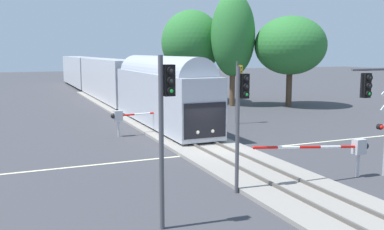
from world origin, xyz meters
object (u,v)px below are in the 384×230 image
object	(u,v)px
crossing_gate_near	(347,148)
elm_centre_background	(191,42)
oak_far_right	(233,35)
traffic_signal_far_side	(238,82)
commuter_train	(107,77)
maple_right_background	(290,46)
crossing_gate_far	(129,116)
traffic_signal_median	(241,109)
traffic_signal_near_left	(165,115)

from	to	relation	value
crossing_gate_near	elm_centre_background	bearing A→B (deg)	80.48
oak_far_right	traffic_signal_far_side	bearing A→B (deg)	-115.81
commuter_train	crossing_gate_near	bearing A→B (deg)	-84.90
commuter_train	maple_right_background	xyz separation A→B (m)	(16.60, -13.60, 3.68)
oak_far_right	maple_right_background	bearing A→B (deg)	-25.78
maple_right_background	crossing_gate_far	bearing A→B (deg)	-154.99
crossing_gate_far	traffic_signal_median	xyz separation A→B (m)	(1.12, -13.69, 2.10)
maple_right_background	elm_centre_background	bearing A→B (deg)	138.60
maple_right_background	traffic_signal_median	bearing A→B (deg)	-129.24
traffic_signal_near_left	traffic_signal_median	distance (m)	4.64
crossing_gate_far	maple_right_background	bearing A→B (deg)	25.01
commuter_train	traffic_signal_far_side	bearing A→B (deg)	-74.03
traffic_signal_median	maple_right_background	xyz separation A→B (m)	(18.76, 22.96, 2.91)
crossing_gate_near	elm_centre_background	distance (m)	31.27
traffic_signal_far_side	elm_centre_background	size ratio (longest dim) A/B	0.48
maple_right_background	oak_far_right	bearing A→B (deg)	154.22
traffic_signal_median	maple_right_background	distance (m)	29.79
commuter_train	crossing_gate_far	xyz separation A→B (m)	(-3.28, -22.87, -1.33)
crossing_gate_near	traffic_signal_far_side	xyz separation A→B (m)	(2.85, 15.32, 1.92)
traffic_signal_near_left	traffic_signal_far_side	distance (m)	21.34
traffic_signal_near_left	traffic_signal_far_side	world-z (taller)	traffic_signal_near_left
crossing_gate_near	traffic_signal_median	size ratio (longest dim) A/B	1.19
elm_centre_background	traffic_signal_near_left	bearing A→B (deg)	-114.16
crossing_gate_near	crossing_gate_far	xyz separation A→B (m)	(-6.56, 13.86, -0.05)
traffic_signal_median	traffic_signal_far_side	distance (m)	17.27
crossing_gate_near	traffic_signal_far_side	size ratio (longest dim) A/B	1.24
maple_right_background	traffic_signal_far_side	bearing A→B (deg)	-143.28
traffic_signal_median	oak_far_right	bearing A→B (deg)	62.48
traffic_signal_far_side	oak_far_right	bearing A→B (deg)	64.19
crossing_gate_near	traffic_signal_near_left	distance (m)	9.99
traffic_signal_far_side	maple_right_background	xyz separation A→B (m)	(10.47, 7.81, 3.05)
crossing_gate_far	maple_right_background	world-z (taller)	maple_right_background
traffic_signal_median	maple_right_background	world-z (taller)	maple_right_background
commuter_train	elm_centre_background	size ratio (longest dim) A/B	5.81
elm_centre_background	oak_far_right	bearing A→B (deg)	-58.86
crossing_gate_far	traffic_signal_near_left	world-z (taller)	traffic_signal_near_left
traffic_signal_far_side	oak_far_right	size ratio (longest dim) A/B	0.42
elm_centre_background	oak_far_right	distance (m)	5.45
commuter_train	crossing_gate_far	bearing A→B (deg)	-98.16
crossing_gate_near	maple_right_background	distance (m)	27.15
commuter_train	traffic_signal_near_left	size ratio (longest dim) A/B	10.63
crossing_gate_near	crossing_gate_far	world-z (taller)	crossing_gate_near
traffic_signal_near_left	elm_centre_background	bearing A→B (deg)	65.84
crossing_gate_near	traffic_signal_far_side	world-z (taller)	traffic_signal_far_side
traffic_signal_median	oak_far_right	distance (m)	29.12
crossing_gate_near	elm_centre_background	size ratio (longest dim) A/B	0.60
crossing_gate_far	oak_far_right	world-z (taller)	oak_far_right
traffic_signal_near_left	elm_centre_background	size ratio (longest dim) A/B	0.55
commuter_train	traffic_signal_far_side	xyz separation A→B (m)	(6.12, -21.41, 0.64)
traffic_signal_median	maple_right_background	bearing A→B (deg)	50.76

